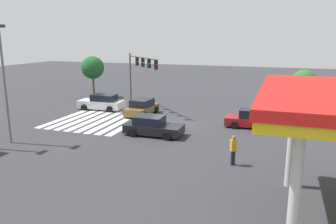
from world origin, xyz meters
TOP-DOWN VIEW (x-y plane):
  - ground_plane at (0.00, 0.00)m, footprint 121.71×121.71m
  - crosswalk_markings at (0.00, -6.56)m, footprint 9.46×7.25m
  - traffic_signal_mast at (-4.66, -4.66)m, footprint 5.37×5.37m
  - car_0 at (3.25, -0.10)m, footprint 2.24×4.44m
  - car_1 at (-1.46, 6.99)m, footprint 2.10×4.60m
  - car_2 at (-3.39, -8.47)m, footprint 2.22×4.72m
  - car_3 at (-2.64, -3.60)m, footprint 4.24×2.28m
  - pedestrian at (7.35, 6.63)m, footprint 0.40×0.41m
  - street_light_pole_b at (8.41, -8.91)m, footprint 0.80×0.36m
  - tree_corner_a at (-9.52, 11.09)m, footprint 2.43×2.43m
  - tree_corner_b at (-9.47, -13.20)m, footprint 2.81×2.81m

SIDE VIEW (x-z plane):
  - ground_plane at x=0.00m, z-range 0.00..0.00m
  - crosswalk_markings at x=0.00m, z-range 0.00..0.01m
  - car_0 at x=3.25m, z-range -0.06..1.42m
  - car_1 at x=-1.46m, z-range -0.05..1.49m
  - car_3 at x=-2.64m, z-range -0.04..1.49m
  - car_2 at x=-3.39m, z-range -0.06..1.56m
  - pedestrian at x=7.35m, z-range 0.12..1.93m
  - tree_corner_a at x=-9.52m, z-range 0.88..5.10m
  - tree_corner_b at x=-9.47m, z-range 1.13..6.24m
  - traffic_signal_mast at x=-4.66m, z-range 1.52..7.17m
  - street_light_pole_b at x=8.41m, z-range 0.80..8.98m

